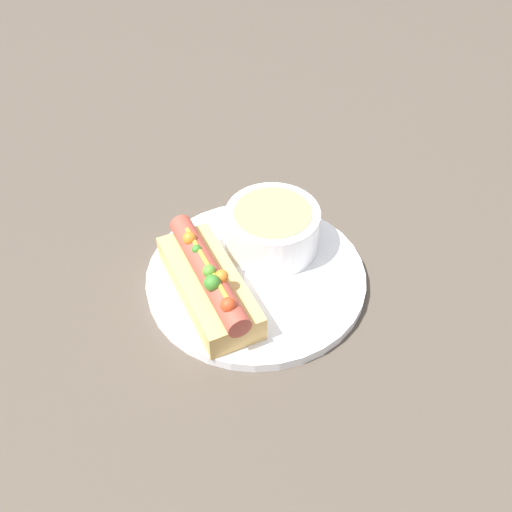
{
  "coord_description": "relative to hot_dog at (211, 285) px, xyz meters",
  "views": [
    {
      "loc": [
        0.39,
        -0.26,
        0.51
      ],
      "look_at": [
        0.0,
        0.0,
        0.04
      ],
      "focal_mm": 42.0,
      "sensor_mm": 36.0,
      "label": 1
    }
  ],
  "objects": [
    {
      "name": "dinner_plate",
      "position": [
        -0.01,
        0.06,
        -0.03
      ],
      "size": [
        0.25,
        0.25,
        0.01
      ],
      "color": "white",
      "rests_on": "ground_plane"
    },
    {
      "name": "spoon",
      "position": [
        -0.09,
        0.09,
        -0.02
      ],
      "size": [
        0.13,
        0.09,
        0.01
      ],
      "rotation": [
        0.0,
        0.0,
        2.59
      ],
      "color": "#B7B7BC",
      "rests_on": "dinner_plate"
    },
    {
      "name": "hot_dog",
      "position": [
        0.0,
        0.0,
        0.0
      ],
      "size": [
        0.17,
        0.08,
        0.06
      ],
      "rotation": [
        0.0,
        0.0,
        -0.14
      ],
      "color": "#DBAD60",
      "rests_on": "dinner_plate"
    },
    {
      "name": "soup_bowl",
      "position": [
        -0.03,
        0.1,
        0.01
      ],
      "size": [
        0.11,
        0.11,
        0.05
      ],
      "color": "white",
      "rests_on": "dinner_plate"
    },
    {
      "name": "ground_plane",
      "position": [
        -0.01,
        0.06,
        -0.04
      ],
      "size": [
        4.0,
        4.0,
        0.0
      ],
      "primitive_type": "plane",
      "color": "#4C4238"
    }
  ]
}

